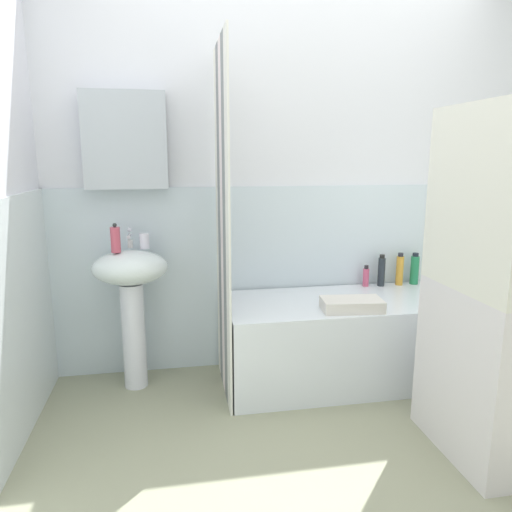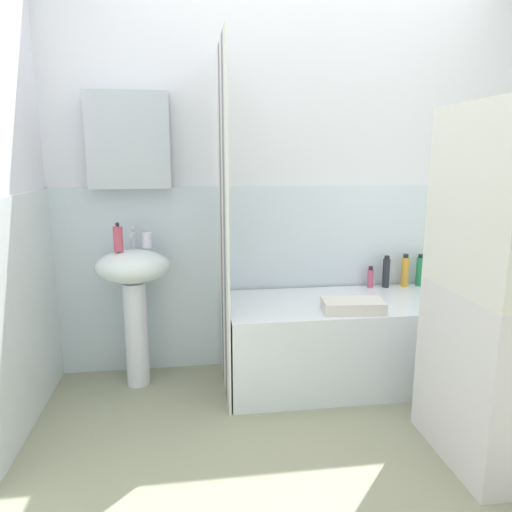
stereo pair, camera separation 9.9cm
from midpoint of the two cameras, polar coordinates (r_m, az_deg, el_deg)
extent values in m
cube|color=gray|center=(2.37, 13.06, -24.83)|extent=(4.80, 5.60, 0.04)
cube|color=white|center=(3.13, 5.72, 8.44)|extent=(3.60, 0.05, 2.40)
cube|color=silver|center=(3.19, 5.64, -2.42)|extent=(3.60, 0.02, 1.20)
cube|color=silver|center=(2.96, -14.15, 13.35)|extent=(0.48, 0.12, 0.56)
cylinder|color=white|center=(3.00, -13.32, -9.16)|extent=(0.14, 0.14, 0.65)
ellipsoid|color=white|center=(2.88, -13.72, -1.25)|extent=(0.44, 0.34, 0.20)
cylinder|color=silver|center=(2.95, -13.65, 1.56)|extent=(0.03, 0.03, 0.05)
cylinder|color=silver|center=(2.89, -13.80, 2.46)|extent=(0.02, 0.10, 0.02)
sphere|color=silver|center=(2.94, -13.74, 3.19)|extent=(0.03, 0.03, 0.03)
cylinder|color=#C74C63|center=(2.82, -15.35, 2.00)|extent=(0.05, 0.05, 0.15)
sphere|color=#272C2D|center=(2.81, -15.45, 3.71)|extent=(0.02, 0.02, 0.02)
cylinder|color=white|center=(2.91, -12.06, 1.90)|extent=(0.06, 0.06, 0.09)
cube|color=white|center=(3.04, 11.40, -10.04)|extent=(1.44, 0.65, 0.52)
cube|color=white|center=(2.44, -2.32, 2.80)|extent=(0.01, 0.13, 2.00)
cube|color=gray|center=(2.57, -2.61, 3.25)|extent=(0.01, 0.13, 2.00)
cube|color=white|center=(2.69, -2.87, 3.66)|extent=(0.01, 0.13, 2.00)
cube|color=gray|center=(2.82, -3.11, 4.03)|extent=(0.01, 0.13, 2.00)
cube|color=white|center=(2.95, -3.33, 4.37)|extent=(0.01, 0.13, 2.00)
cylinder|color=#22804F|center=(3.42, 20.00, -1.79)|extent=(0.06, 0.06, 0.19)
cylinder|color=#1C242E|center=(3.39, 20.13, 0.00)|extent=(0.04, 0.04, 0.02)
cylinder|color=gold|center=(3.36, 18.34, -1.85)|extent=(0.05, 0.05, 0.20)
cylinder|color=#25252E|center=(3.34, 18.46, 0.01)|extent=(0.03, 0.03, 0.02)
cylinder|color=#242C33|center=(3.30, 16.26, -2.01)|extent=(0.05, 0.05, 0.19)
cylinder|color=black|center=(3.28, 16.37, -0.18)|extent=(0.03, 0.03, 0.02)
cylinder|color=#CB4E72|center=(3.28, 14.47, -2.66)|extent=(0.04, 0.04, 0.12)
cylinder|color=black|center=(3.26, 14.54, -1.43)|extent=(0.03, 0.03, 0.02)
cube|color=silver|center=(2.76, 12.64, -5.89)|extent=(0.36, 0.22, 0.07)
cube|color=silver|center=(2.54, 28.99, -12.45)|extent=(0.57, 0.62, 0.80)
camera|label=1|loc=(0.05, -88.90, 0.23)|focal=33.14mm
camera|label=2|loc=(0.05, 91.10, -0.23)|focal=33.14mm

